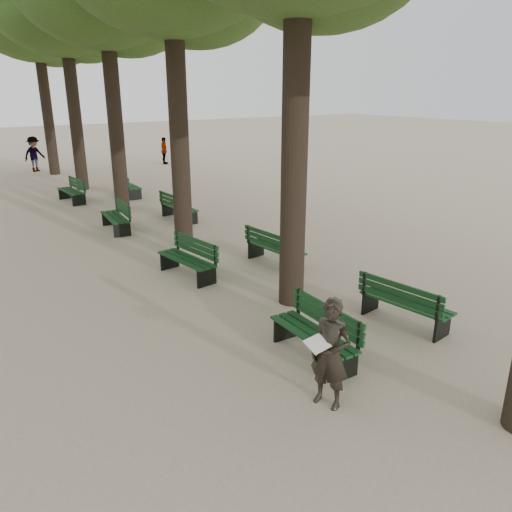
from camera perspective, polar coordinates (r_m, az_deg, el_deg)
ground at (r=7.83m, az=9.16°, el=-15.10°), size 120.00×120.00×0.00m
tree_central_5 at (r=28.47m, az=-23.98°, el=23.96°), size 6.00×6.00×9.95m
bench_left_0 at (r=8.51m, az=6.55°, el=-9.87°), size 0.65×1.82×0.92m
bench_left_1 at (r=12.04m, az=-7.87°, el=-1.15°), size 0.79×1.86×0.92m
bench_left_2 at (r=16.44m, az=-15.74°, el=3.73°), size 0.75×1.85×0.92m
bench_left_3 at (r=21.16m, az=-20.31°, el=6.51°), size 0.70×1.84×0.92m
bench_right_0 at (r=9.99m, az=16.62°, el=-6.06°), size 0.80×1.86×0.92m
bench_right_1 at (r=12.77m, az=2.21°, el=0.19°), size 0.71×1.84×0.92m
bench_right_2 at (r=17.34m, az=-8.76°, el=4.97°), size 0.63×1.82×0.92m
bench_right_3 at (r=21.60m, az=-14.33°, el=7.32°), size 0.63×1.82×0.92m
man_with_map at (r=7.13m, az=8.48°, el=-10.98°), size 0.70×0.73×1.63m
pedestrian_c at (r=30.54m, az=-10.46°, el=11.75°), size 0.80×0.92×1.56m
pedestrian_b at (r=29.81m, az=-24.01°, el=10.59°), size 1.25×0.81×1.85m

